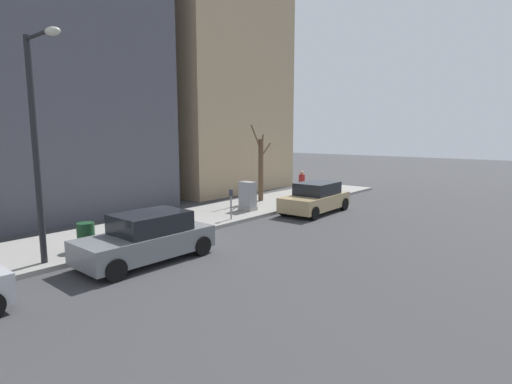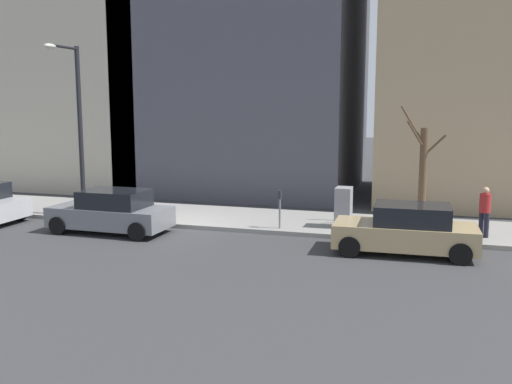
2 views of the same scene
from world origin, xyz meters
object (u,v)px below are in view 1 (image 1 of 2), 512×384
Objects in this scene: parking_meter at (231,201)px; office_block_center at (22,61)px; utility_box at (248,196)px; office_tower_left at (202,58)px; parked_car_tan at (316,198)px; streetlamp at (38,132)px; parked_car_grey at (147,238)px; trash_bin at (86,236)px; bare_tree at (261,168)px; pedestrian_near_meter at (302,183)px.

parking_meter is 0.09× the size of office_block_center.
utility_box is 13.39m from office_block_center.
office_tower_left is at bearing -93.62° from office_block_center.
utility_box is 0.09× the size of office_block_center.
office_block_center is (10.52, 4.23, 6.63)m from parking_meter.
streetlamp is (1.55, 12.40, 3.28)m from parked_car_tan.
parked_car_grey reaches higher than trash_bin.
parked_car_grey is 11.17m from bare_tree.
pedestrian_near_meter is (0.86, -14.77, -2.93)m from streetlamp.
trash_bin is at bearing 123.79° from office_tower_left.
parked_car_grey is at bearing 108.46° from utility_box.
parked_car_tan is at bearing 97.02° from pedestrian_near_meter.
bare_tree reaches higher than trash_bin.
trash_bin is (0.62, -1.49, -3.42)m from streetlamp.
parked_car_tan is 0.65× the size of streetlamp.
parked_car_grey is 0.28× the size of office_block_center.
office_tower_left is at bearing -37.21° from parking_meter.
bare_tree is 0.23× the size of office_tower_left.
office_block_center is (0.74, 11.66, -1.70)m from office_tower_left.
bare_tree is 11.47m from trash_bin.
parked_car_grey is at bearing -123.81° from streetlamp.
office_tower_left is at bearing -56.21° from trash_bin.
streetlamp reaches higher than trash_bin.
bare_tree is at bearing -133.06° from office_block_center.
bare_tree is at bearing 16.09° from pedestrian_near_meter.
trash_bin is (2.16, 10.90, -0.14)m from parked_car_tan.
pedestrian_near_meter is at bearing -46.35° from parked_car_tan.
pedestrian_near_meter reaches higher than utility_box.
bare_tree is 10.89m from office_tower_left.
utility_box is at bearing -70.54° from parked_car_grey.
parked_car_tan and parked_car_grey have the same top height.
parked_car_tan is at bearing 174.80° from bare_tree.
office_block_center reaches higher than pedestrian_near_meter.
parked_car_tan is 16.47m from office_block_center.
parked_car_tan is 3.15× the size of parking_meter.
bare_tree is 2.66m from pedestrian_near_meter.
bare_tree reaches higher than parked_car_grey.
parked_car_tan is 4.08m from bare_tree.
parked_car_grey is (-0.03, 10.04, 0.00)m from parked_car_tan.
office_tower_left reaches higher than parked_car_tan.
office_tower_left is at bearing -42.49° from pedestrian_near_meter.
streetlamp is 15.09m from pedestrian_near_meter.
office_block_center is (10.07, -2.29, 7.01)m from trash_bin.
utility_box is at bearing 39.91° from parked_car_tan.
parking_meter is 0.81× the size of pedestrian_near_meter.
pedestrian_near_meter is (2.40, -2.38, 0.35)m from parked_car_tan.
pedestrian_near_meter is (2.43, -12.42, 0.35)m from parked_car_grey.
parking_meter is 13.13m from office_block_center.
bare_tree is 2.59× the size of pedestrian_near_meter.
parked_car_grey is 2.55× the size of pedestrian_near_meter.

